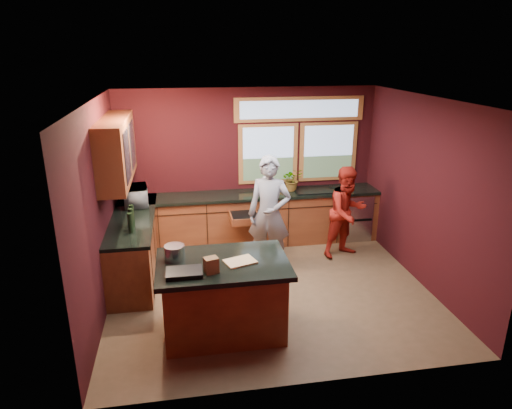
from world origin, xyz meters
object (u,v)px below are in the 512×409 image
object	(u,v)px
island	(224,297)
stock_pot	(175,253)
person_grey	(269,214)
person_red	(347,212)
cutting_board	(240,261)

from	to	relation	value
island	stock_pot	distance (m)	0.80
person_grey	island	bearing A→B (deg)	-96.07
person_red	cutting_board	xyz separation A→B (m)	(-2.03, -1.90, 0.19)
person_grey	person_red	distance (m)	1.39
cutting_board	island	bearing A→B (deg)	165.96
island	stock_pot	size ratio (longest dim) A/B	6.46
island	person_red	world-z (taller)	person_red
stock_pot	person_red	bearing A→B (deg)	31.41
island	stock_pot	bearing A→B (deg)	164.74
person_red	cutting_board	bearing A→B (deg)	-156.25
person_grey	cutting_board	distance (m)	1.78
person_grey	person_red	xyz separation A→B (m)	(1.36, 0.26, -0.14)
island	cutting_board	size ratio (longest dim) A/B	4.43
cutting_board	stock_pot	size ratio (longest dim) A/B	1.46
island	person_red	xyz separation A→B (m)	(2.23, 1.85, 0.29)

